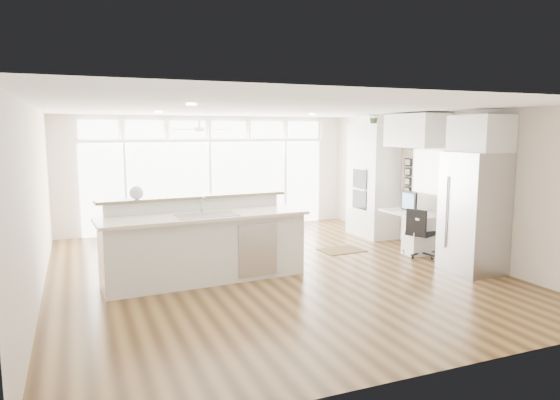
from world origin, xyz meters
name	(u,v)px	position (x,y,z in m)	size (l,w,h in m)	color
floor	(270,271)	(0.00, 0.00, -0.01)	(7.00, 8.00, 0.02)	#432C14
ceiling	(269,109)	(0.00, 0.00, 2.70)	(7.00, 8.00, 0.02)	white
wall_back	(209,173)	(0.00, 4.00, 1.35)	(7.00, 0.04, 2.70)	beige
wall_front	(426,238)	(0.00, -4.00, 1.35)	(7.00, 0.04, 2.70)	beige
wall_left	(36,202)	(-3.50, 0.00, 1.35)	(0.04, 8.00, 2.70)	beige
wall_right	(439,183)	(3.50, 0.00, 1.35)	(0.04, 8.00, 2.70)	beige
glass_wall	(210,186)	(0.00, 3.94, 1.05)	(5.80, 0.06, 2.08)	silver
transom_row	(209,130)	(0.00, 3.94, 2.38)	(5.90, 0.06, 0.40)	silver
desk_window	(427,172)	(3.46, 0.30, 1.55)	(0.04, 0.85, 0.85)	white
ceiling_fan	(199,125)	(-0.50, 2.80, 2.48)	(1.16, 1.16, 0.32)	white
recessed_lights	(265,110)	(0.00, 0.20, 2.68)	(3.40, 3.00, 0.02)	beige
oven_cabinet	(373,180)	(3.17, 1.80, 1.25)	(0.64, 1.20, 2.50)	white
desk_nook	(411,231)	(3.13, 0.30, 0.38)	(0.72, 1.30, 0.76)	white
upper_cabinets	(417,131)	(3.17, 0.30, 2.35)	(0.64, 1.30, 0.64)	white
refrigerator	(474,213)	(3.11, -1.35, 1.00)	(0.76, 0.90, 2.00)	#B0B0B5
fridge_cabinet	(481,134)	(3.17, -1.35, 2.30)	(0.64, 0.90, 0.60)	white
framed_photos	(408,177)	(3.46, 0.92, 1.40)	(0.06, 0.22, 0.80)	black
kitchen_island	(205,240)	(-1.14, -0.13, 0.65)	(3.25, 1.22, 1.29)	white
rug	(342,250)	(1.83, 0.77, 0.01)	(0.84, 0.61, 0.01)	#342310
office_chair	(421,233)	(2.99, -0.18, 0.45)	(0.47, 0.43, 0.90)	black
fishbowl	(137,193)	(-2.11, 0.21, 1.40)	(0.21, 0.21, 0.21)	white
monitor	(409,201)	(3.05, 0.30, 0.98)	(0.09, 0.53, 0.44)	black
keyboard	(402,213)	(2.88, 0.30, 0.77)	(0.11, 0.30, 0.01)	white
potted_plant	(374,118)	(3.17, 1.80, 2.62)	(0.28, 0.31, 0.24)	#365825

